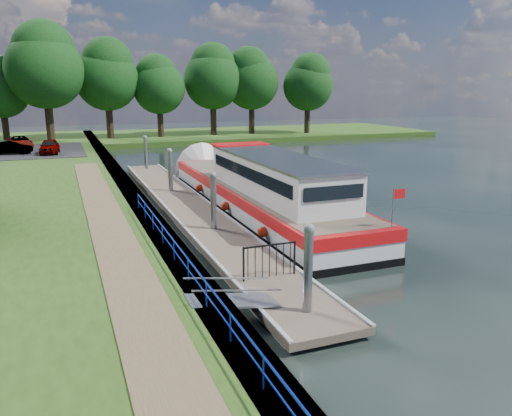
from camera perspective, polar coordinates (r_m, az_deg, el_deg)
name	(u,v)px	position (r m, az deg, el deg)	size (l,w,h in m)	color
ground	(299,317)	(14.86, 4.91, -12.28)	(160.00, 160.00, 0.00)	black
bank_edge	(134,203)	(27.84, -13.73, 0.60)	(1.10, 90.00, 0.78)	#473D2D
far_bank	(206,135)	(66.72, -5.71, 8.26)	(60.00, 18.00, 0.60)	#274714
footpath	(112,233)	(20.80, -16.14, -2.77)	(1.60, 40.00, 0.05)	brown
carpark	(2,152)	(50.51, -27.07, 5.70)	(14.00, 12.00, 0.06)	black
blue_fence	(180,254)	(16.15, -8.63, -5.20)	(0.04, 18.04, 0.72)	#0C2DBF
pontoon	(189,210)	(26.42, -7.62, -0.28)	(2.50, 30.00, 0.56)	brown
mooring_piles	(189,190)	(26.18, -7.69, 2.05)	(0.30, 27.30, 3.55)	gray
gangway	(233,300)	(14.37, -2.69, -10.44)	(2.58, 1.00, 0.92)	#A5A8AD
gate_panel	(270,256)	(16.27, 1.55, -5.51)	(1.85, 0.05, 1.15)	black
barge	(254,189)	(27.11, -0.20, 2.16)	(4.36, 21.15, 4.78)	black
horizon_trees	(96,74)	(60.80, -17.82, 14.40)	(54.38, 10.03, 12.87)	#332316
car_a	(49,146)	(47.41, -22.53, 6.53)	(1.48, 3.69, 1.26)	#999999
car_b	(11,148)	(48.32, -26.19, 6.19)	(1.16, 3.31, 1.09)	#999999
car_d	(20,142)	(52.96, -25.33, 6.84)	(1.87, 4.06, 1.13)	#999999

